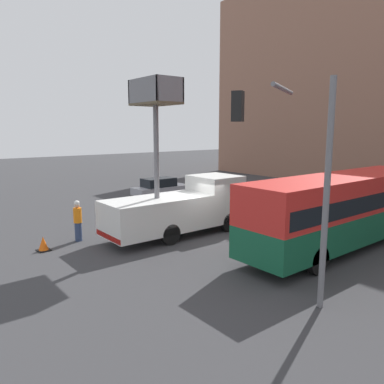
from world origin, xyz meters
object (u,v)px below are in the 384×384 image
(road_worker_directing, at_px, (263,236))
(parked_car_curbside, at_px, (160,187))
(city_bus, at_px, (344,206))
(traffic_cone_near_truck, at_px, (43,244))
(traffic_light_pole, at_px, (295,158))
(utility_truck, at_px, (181,205))
(road_worker_near_truck, at_px, (78,221))

(road_worker_directing, relative_size, parked_car_curbside, 0.43)
(city_bus, xyz_separation_m, traffic_cone_near_truck, (-7.83, -10.46, -1.61))
(city_bus, distance_m, traffic_light_pole, 6.83)
(parked_car_curbside, bearing_deg, city_bus, -3.17)
(utility_truck, distance_m, road_worker_near_truck, 4.95)
(utility_truck, relative_size, traffic_light_pole, 1.12)
(utility_truck, xyz_separation_m, traffic_cone_near_truck, (-1.67, -6.19, -1.23))
(traffic_light_pole, height_order, parked_car_curbside, traffic_light_pole)
(city_bus, distance_m, parked_car_curbside, 15.78)
(utility_truck, relative_size, parked_car_curbside, 1.64)
(city_bus, relative_size, road_worker_near_truck, 5.87)
(traffic_light_pole, xyz_separation_m, road_worker_directing, (-3.01, 2.24, -3.41))
(road_worker_directing, xyz_separation_m, traffic_cone_near_truck, (-6.63, -6.62, -0.69))
(traffic_cone_near_truck, relative_size, parked_car_curbside, 0.14)
(road_worker_directing, bearing_deg, traffic_cone_near_truck, -99.92)
(utility_truck, bearing_deg, parked_car_curbside, 151.71)
(utility_truck, xyz_separation_m, traffic_light_pole, (7.97, -1.82, 2.87))
(utility_truck, xyz_separation_m, road_worker_directing, (4.97, 0.42, -0.54))
(road_worker_near_truck, height_order, parked_car_curbside, road_worker_near_truck)
(city_bus, xyz_separation_m, road_worker_near_truck, (-8.27, -8.71, -0.92))
(road_worker_near_truck, bearing_deg, traffic_light_pole, -110.96)
(traffic_light_pole, bearing_deg, city_bus, 106.60)
(utility_truck, distance_m, traffic_cone_near_truck, 6.53)
(traffic_light_pole, height_order, road_worker_directing, traffic_light_pole)
(traffic_light_pole, xyz_separation_m, road_worker_near_truck, (-10.09, -2.62, -3.41))
(traffic_cone_near_truck, bearing_deg, utility_truck, 74.92)
(city_bus, height_order, parked_car_curbside, city_bus)
(traffic_light_pole, height_order, road_worker_near_truck, traffic_light_pole)
(traffic_cone_near_truck, bearing_deg, traffic_light_pole, 24.40)
(utility_truck, height_order, city_bus, utility_truck)
(city_bus, height_order, road_worker_directing, city_bus)
(parked_car_curbside, bearing_deg, traffic_cone_near_truck, -55.18)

